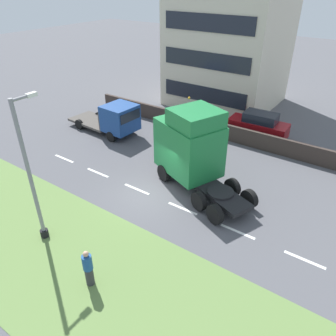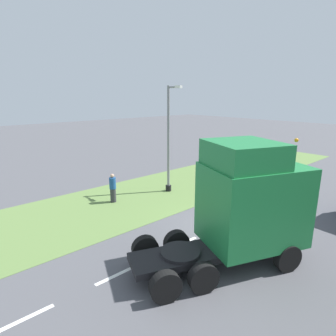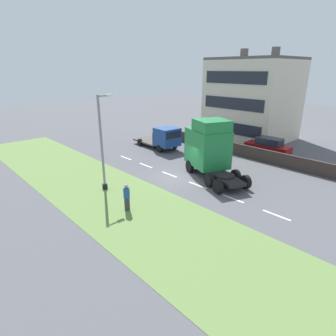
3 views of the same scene
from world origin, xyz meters
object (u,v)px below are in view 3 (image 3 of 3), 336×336
(flatbed_truck, at_px, (164,138))
(lamp_post, at_px, (103,149))
(parked_car, at_px, (268,148))
(pedestrian, at_px, (127,197))
(lorry_cab, at_px, (209,148))

(flatbed_truck, relative_size, lamp_post, 0.92)
(parked_car, height_order, lamp_post, lamp_post)
(lamp_post, distance_m, pedestrian, 4.51)
(lorry_cab, distance_m, pedestrian, 8.86)
(lorry_cab, relative_size, flatbed_truck, 1.08)
(parked_car, relative_size, lamp_post, 0.65)
(flatbed_truck, bearing_deg, parked_car, 125.87)
(flatbed_truck, distance_m, lamp_post, 11.70)
(lamp_post, bearing_deg, parked_car, -14.26)
(parked_car, bearing_deg, pedestrian, 176.42)
(flatbed_truck, xyz_separation_m, pedestrian, (-11.18, -8.85, -0.47))
(lorry_cab, height_order, parked_car, lorry_cab)
(lorry_cab, xyz_separation_m, pedestrian, (-8.72, -0.61, -1.48))
(pedestrian, bearing_deg, lamp_post, 78.85)
(lorry_cab, distance_m, lamp_post, 8.63)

